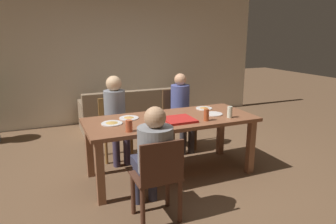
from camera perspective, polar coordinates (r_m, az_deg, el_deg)
ground_plane at (r=4.13m, az=0.55°, el=-11.59°), size 20.00×20.00×0.00m
back_wall at (r=6.53m, az=-9.89°, el=10.15°), size 6.55×0.12×2.69m
dining_table at (r=3.88m, az=0.57°, el=-2.55°), size 2.16×0.91×0.78m
chair_0 at (r=2.98m, az=-1.83°, el=-12.33°), size 0.45×0.38×0.88m
person_0 at (r=3.01m, az=-2.79°, el=-7.57°), size 0.35×0.56×1.17m
chair_1 at (r=4.95m, az=1.83°, el=-0.94°), size 0.45×0.43×0.95m
person_1 at (r=4.77m, az=2.55°, el=1.09°), size 0.30×0.47×1.22m
chair_2 at (r=4.62m, az=-10.07°, el=-2.33°), size 0.44×0.40×0.89m
person_2 at (r=4.43m, az=-9.79°, el=0.06°), size 0.31×0.52×1.24m
pizza_box_0 at (r=3.74m, az=2.07°, el=-1.44°), size 0.36×0.36×0.03m
plate_0 at (r=3.67m, az=-10.53°, el=-2.06°), size 0.25×0.25×0.03m
plate_1 at (r=4.08m, az=8.51°, el=-0.35°), size 0.25×0.25×0.01m
plate_2 at (r=4.36m, az=6.80°, el=0.74°), size 0.23×0.23×0.03m
plate_3 at (r=3.86m, az=-7.36°, el=-1.09°), size 0.25×0.25×0.03m
drinking_glass_0 at (r=3.94m, az=11.56°, el=-0.02°), size 0.06×0.06×0.15m
drinking_glass_1 at (r=3.34m, az=-7.37°, el=-2.61°), size 0.08×0.08×0.13m
drinking_glass_2 at (r=3.75m, az=7.24°, el=-0.54°), size 0.07×0.07×0.15m
couch at (r=6.01m, az=-6.47°, el=-0.39°), size 2.02×0.81×0.80m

